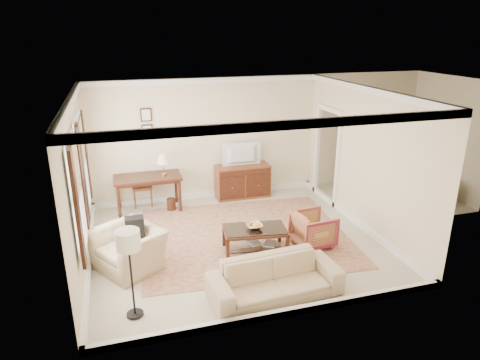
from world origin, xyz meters
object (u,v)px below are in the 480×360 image
coffee_table (255,234)px  striped_armchair (313,228)px  tv (243,148)px  sideboard (242,181)px  club_armchair (129,243)px  writing_desk (148,181)px  sofa (275,273)px

coffee_table → striped_armchair: striped_armchair is taller
tv → striped_armchair: size_ratio=1.25×
sideboard → coffee_table: (-0.58, -2.74, -0.03)m
tv → coffee_table: bearing=77.9°
sideboard → club_armchair: size_ratio=1.20×
writing_desk → tv: (2.29, 0.17, 0.56)m
sideboard → sofa: 4.21m
sideboard → coffee_table: bearing=-102.0°
writing_desk → club_armchair: size_ratio=1.36×
tv → striped_armchair: tv is taller
coffee_table → club_armchair: club_armchair is taller
writing_desk → sofa: bearing=-68.4°
club_armchair → sofa: club_armchair is taller
sideboard → club_armchair: 3.89m
writing_desk → club_armchair: club_armchair is taller
writing_desk → tv: size_ratio=1.64×
tv → club_armchair: bearing=42.8°
sideboard → striped_armchair: bearing=-78.4°
tv → club_armchair: tv is taller
striped_armchair → coffee_table: bearing=82.4°
tv → sofa: size_ratio=0.45×
striped_armchair → sofa: (-1.29, -1.35, 0.03)m
tv → striped_armchair: 2.98m
writing_desk → club_armchair: 2.53m
coffee_table → club_armchair: 2.26m
sideboard → coffee_table: 2.81m
writing_desk → sofa: writing_desk is taller
sideboard → sofa: (-0.72, -4.15, -0.01)m
coffee_table → tv: bearing=77.9°
sofa → tv: bearing=76.3°
writing_desk → tv: 2.36m
sideboard → writing_desk: bearing=-175.3°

